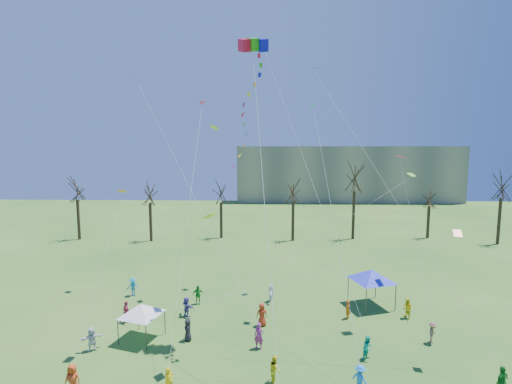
{
  "coord_description": "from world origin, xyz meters",
  "views": [
    {
      "loc": [
        -0.47,
        -18.54,
        13.69
      ],
      "look_at": [
        -1.11,
        5.0,
        11.0
      ],
      "focal_mm": 25.0,
      "sensor_mm": 36.0,
      "label": 1
    }
  ],
  "objects_px": {
    "distant_building": "(346,174)",
    "canopy_tent_white": "(141,309)",
    "big_box_kite": "(252,113)",
    "canopy_tent_blue": "(372,275)"
  },
  "relations": [
    {
      "from": "distant_building",
      "to": "big_box_kite",
      "type": "height_order",
      "value": "big_box_kite"
    },
    {
      "from": "big_box_kite",
      "to": "canopy_tent_blue",
      "type": "distance_m",
      "value": 18.05
    },
    {
      "from": "distant_building",
      "to": "canopy_tent_white",
      "type": "distance_m",
      "value": 82.5
    },
    {
      "from": "canopy_tent_white",
      "to": "canopy_tent_blue",
      "type": "height_order",
      "value": "canopy_tent_blue"
    },
    {
      "from": "distant_building",
      "to": "big_box_kite",
      "type": "relative_size",
      "value": 2.84
    },
    {
      "from": "distant_building",
      "to": "canopy_tent_blue",
      "type": "distance_m",
      "value": 71.25
    },
    {
      "from": "big_box_kite",
      "to": "canopy_tent_white",
      "type": "bearing_deg",
      "value": -179.43
    },
    {
      "from": "distant_building",
      "to": "canopy_tent_white",
      "type": "bearing_deg",
      "value": -112.46
    },
    {
      "from": "canopy_tent_white",
      "to": "canopy_tent_blue",
      "type": "bearing_deg",
      "value": 18.66
    },
    {
      "from": "big_box_kite",
      "to": "canopy_tent_blue",
      "type": "height_order",
      "value": "big_box_kite"
    }
  ]
}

